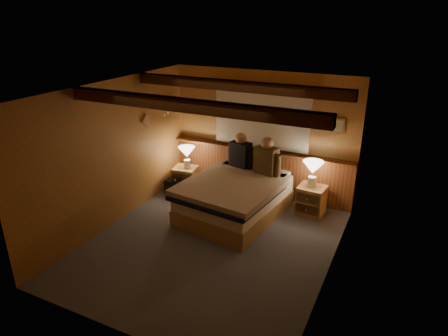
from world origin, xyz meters
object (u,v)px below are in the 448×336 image
Objects in this scene: lamp_right at (313,169)px; duffel_bag at (179,187)px; person_right at (267,159)px; person_left at (241,153)px; bed at (234,197)px; nightstand_left at (185,179)px; lamp_left at (187,153)px; nightstand_right at (311,200)px.

duffel_bag is (-2.53, -0.38, -0.69)m from lamp_right.
person_left is at bearing -178.75° from person_right.
bed is at bearing -12.41° from duffel_bag.
bed is 0.90m from person_right.
person_right reaches higher than nightstand_left.
person_right is at bearing 8.98° from duffel_bag.
bed is at bearing -23.01° from lamp_left.
lamp_right reaches higher than lamp_left.
duffel_bag is (-0.08, -0.23, -0.64)m from lamp_left.
person_left reaches higher than lamp_right.
bed is at bearing -146.25° from nightstand_right.
person_left reaches higher than duffel_bag.
nightstand_left is at bearing 165.04° from bed.
person_right reaches higher than lamp_left.
duffel_bag is at bearing -147.87° from person_left.
lamp_right is at bearing 14.28° from person_left.
nightstand_left is 1.18× the size of lamp_left.
lamp_right is (2.45, 0.15, 0.04)m from lamp_left.
nightstand_left is 1.08× the size of lamp_right.
lamp_right reaches higher than duffel_bag.
nightstand_right is (2.51, 0.15, 0.01)m from nightstand_left.
nightstand_right is 0.75× the size of person_left.
lamp_left reaches higher than bed.
person_left is (1.13, 0.17, 0.68)m from nightstand_left.
lamp_left is (-2.47, -0.13, 0.54)m from nightstand_right.
person_right is 1.91m from duffel_bag.
bed is 3.08× the size of person_left.
nightstand_right is at bearing 13.67° from person_left.
nightstand_right is 1.09× the size of lamp_right.
lamp_right is (-0.02, 0.01, 0.58)m from nightstand_right.
duffel_bag is at bearing -108.35° from nightstand_left.
nightstand_left is at bearing -154.39° from lamp_left.
person_right reaches higher than nightstand_right.
lamp_right is 1.37m from person_left.
duffel_bag is (-2.55, -0.36, -0.10)m from nightstand_right.
person_left is 0.57m from person_right.
nightstand_left is 0.99× the size of nightstand_right.
bed is 4.45× the size of lamp_right.
person_left is at bearing -176.39° from nightstand_right.
lamp_left is at bearing 163.61° from bed.
nightstand_right is at bearing 36.23° from bed.
lamp_left is 0.61× the size of person_right.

